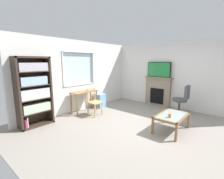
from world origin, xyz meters
The scene contains 12 objects.
ground centered at (0.00, 0.00, -0.01)m, with size 5.89×6.04×0.02m, color gray.
wall_back_with_window centered at (0.01, 2.52, 1.23)m, with size 4.89×0.15×2.52m.
wall_right centered at (2.50, 0.00, 1.26)m, with size 0.12×5.24×2.52m, color silver.
bookshelf centered at (-1.82, 2.28, 1.02)m, with size 0.90×0.38×1.93m.
desk_under_window centered at (-0.15, 2.17, 0.63)m, with size 0.99×0.43×0.76m.
wooden_chair centered at (-0.16, 1.65, 0.46)m, with size 0.43×0.41×0.90m.
plastic_drawer_unit centered at (0.66, 2.22, 0.26)m, with size 0.35×0.40×0.53m, color #72ADDB.
fireplace centered at (2.35, 0.55, 0.59)m, with size 0.26×1.12×1.17m.
tv centered at (2.33, 0.55, 1.47)m, with size 0.06×0.95×0.59m.
office_chair centered at (1.90, -0.55, 0.55)m, with size 0.56×0.58×1.00m.
coffee_table centered at (0.30, -0.78, 0.38)m, with size 1.02×0.62×0.44m.
sippy_cup centered at (0.09, -0.80, 0.48)m, with size 0.07×0.07×0.09m, color orange.
Camera 1 is at (-3.65, -2.12, 1.80)m, focal length 25.26 mm.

